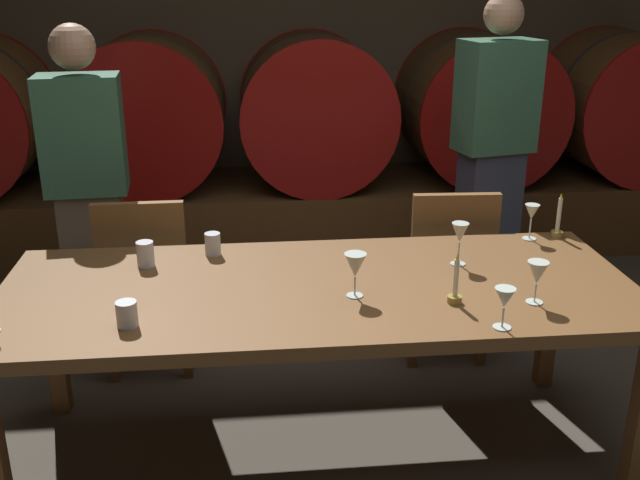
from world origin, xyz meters
name	(u,v)px	position (x,y,z in m)	size (l,w,h in m)	color
back_wall	(306,20)	(0.00, 3.16, 1.49)	(6.51, 0.24, 2.97)	brown
barrel_shelf	(313,212)	(0.00, 2.61, 0.23)	(5.86, 0.90, 0.46)	brown
wine_barrel_left	(149,113)	(-1.08, 2.61, 0.95)	(0.99, 0.89, 0.99)	brown
wine_barrel_center	(314,110)	(0.01, 2.61, 0.95)	(0.99, 0.89, 0.99)	#513319
wine_barrel_right	(477,107)	(1.12, 2.61, 0.95)	(0.99, 0.89, 0.99)	#513319
wine_barrel_far_right	(625,104)	(2.17, 2.61, 0.95)	(0.99, 0.89, 0.99)	brown
dining_table	(319,301)	(-0.20, 0.23, 0.67)	(2.35, 0.95, 0.73)	brown
chair_left	(146,276)	(-0.93, 0.96, 0.49)	(0.40, 0.40, 0.88)	brown
chair_right	(447,265)	(0.50, 0.95, 0.49)	(0.42, 0.42, 0.88)	brown
guest_left	(88,190)	(-1.22, 1.27, 0.82)	(0.40, 0.27, 1.60)	brown
guest_right	(492,161)	(0.83, 1.41, 0.88)	(0.42, 0.32, 1.72)	#33384C
candle_left	(455,289)	(0.26, 0.03, 0.78)	(0.05, 0.05, 0.19)	olive
candle_right	(558,225)	(0.88, 0.64, 0.79)	(0.05, 0.05, 0.20)	olive
wine_glass_left	(355,266)	(-0.08, 0.12, 0.85)	(0.08, 0.08, 0.16)	silver
wine_glass_center_left	(505,299)	(0.36, -0.18, 0.84)	(0.07, 0.07, 0.14)	silver
wine_glass_center_right	(460,234)	(0.37, 0.37, 0.86)	(0.07, 0.07, 0.17)	silver
wine_glass_right	(538,274)	(0.54, 0.00, 0.84)	(0.07, 0.07, 0.15)	silver
wine_glass_far_right	(532,214)	(0.75, 0.62, 0.85)	(0.06, 0.06, 0.16)	silver
cup_left	(145,254)	(-0.86, 0.48, 0.79)	(0.07, 0.07, 0.10)	silver
cup_center	(127,314)	(-0.86, -0.04, 0.78)	(0.07, 0.07, 0.09)	silver
cup_right	(213,244)	(-0.60, 0.58, 0.78)	(0.06, 0.06, 0.09)	silver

